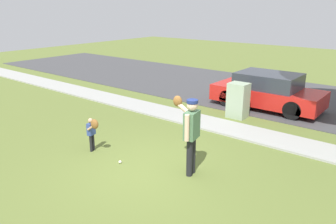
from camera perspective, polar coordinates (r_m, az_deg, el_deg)
The scene contains 8 objects.
ground_plane at distance 10.69m, azimuth 9.55°, elevation -2.89°, with size 48.00×48.00×0.00m, color olive.
sidewalk_strip at distance 10.77m, azimuth 9.83°, elevation -2.60°, with size 36.00×1.20×0.06m, color #A3A39E.
road_surface at distance 15.17m, azimuth 19.12°, elevation 2.55°, with size 36.00×6.80×0.02m, color #424244.
person_adult at distance 7.45m, azimuth 3.83°, elevation -2.82°, with size 0.80×0.62×1.78m.
person_child at distance 8.93m, azimuth -12.79°, elevation -2.91°, with size 0.47×0.34×0.97m.
baseball at distance 8.40m, azimuth -8.19°, elevation -8.45°, with size 0.07×0.07×0.07m, color white.
utility_cabinet at distance 11.74m, azimuth 11.88°, elevation 1.95°, with size 0.64×0.55×1.22m, color #9EB293.
parked_hatchback_red at distance 13.08m, azimuth 16.63°, elevation 3.43°, with size 4.00×1.75×1.33m.
Camera 1 is at (4.80, -5.31, 3.71)m, focal length 35.67 mm.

